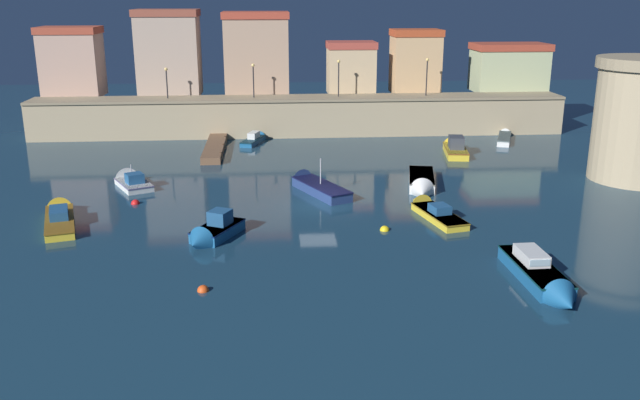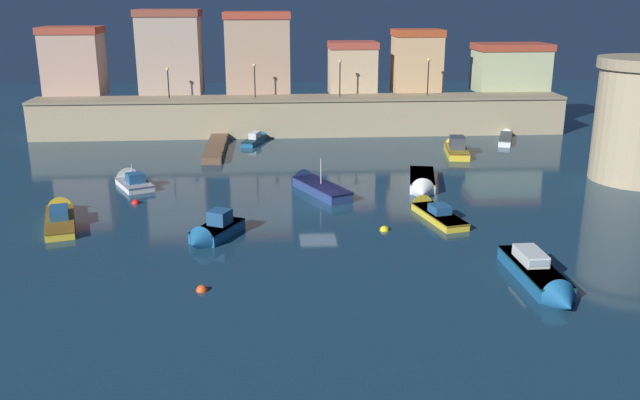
# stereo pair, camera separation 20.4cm
# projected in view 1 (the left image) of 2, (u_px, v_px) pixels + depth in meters

# --- Properties ---
(ground_plane) EXTENTS (134.93, 134.93, 0.00)m
(ground_plane) POSITION_uv_depth(u_px,v_px,m) (318.00, 205.00, 45.90)
(ground_plane) COLOR #19384C
(quay_wall) EXTENTS (53.26, 4.20, 3.83)m
(quay_wall) POSITION_uv_depth(u_px,v_px,m) (300.00, 116.00, 68.65)
(quay_wall) COLOR tan
(quay_wall) RESTS_ON ground
(old_town_backdrop) EXTENTS (52.87, 5.54, 8.67)m
(old_town_backdrop) POSITION_uv_depth(u_px,v_px,m) (277.00, 59.00, 71.04)
(old_town_backdrop) COLOR tan
(old_town_backdrop) RESTS_ON ground
(pier_dock) EXTENTS (1.69, 10.51, 0.70)m
(pier_dock) POSITION_uv_depth(u_px,v_px,m) (215.00, 148.00, 61.66)
(pier_dock) COLOR brown
(pier_dock) RESTS_ON ground
(quay_lamp_0) EXTENTS (0.32, 0.32, 3.02)m
(quay_lamp_0) POSITION_uv_depth(u_px,v_px,m) (166.00, 78.00, 66.55)
(quay_lamp_0) COLOR black
(quay_lamp_0) RESTS_ON quay_wall
(quay_lamp_1) EXTENTS (0.32, 0.32, 3.34)m
(quay_lamp_1) POSITION_uv_depth(u_px,v_px,m) (253.00, 75.00, 67.12)
(quay_lamp_1) COLOR black
(quay_lamp_1) RESTS_ON quay_wall
(quay_lamp_2) EXTENTS (0.32, 0.32, 3.65)m
(quay_lamp_2) POSITION_uv_depth(u_px,v_px,m) (339.00, 72.00, 67.68)
(quay_lamp_2) COLOR black
(quay_lamp_2) RESTS_ON quay_wall
(quay_lamp_3) EXTENTS (0.32, 0.32, 3.75)m
(quay_lamp_3) POSITION_uv_depth(u_px,v_px,m) (427.00, 71.00, 68.32)
(quay_lamp_3) COLOR black
(quay_lamp_3) RESTS_ON quay_wall
(moored_boat_0) EXTENTS (3.10, 7.15, 1.70)m
(moored_boat_0) POSITION_uv_depth(u_px,v_px,m) (422.00, 183.00, 49.76)
(moored_boat_0) COLOR white
(moored_boat_0) RESTS_ON ground
(moored_boat_1) EXTENTS (3.59, 4.83, 1.99)m
(moored_boat_1) POSITION_uv_depth(u_px,v_px,m) (212.00, 233.00, 39.35)
(moored_boat_1) COLOR #195689
(moored_boat_1) RESTS_ON ground
(moored_boat_2) EXTENTS (2.71, 6.62, 2.21)m
(moored_boat_2) POSITION_uv_depth(u_px,v_px,m) (454.00, 147.00, 61.12)
(moored_boat_2) COLOR gold
(moored_boat_2) RESTS_ON ground
(moored_boat_3) EXTENTS (2.94, 6.62, 1.49)m
(moored_boat_3) POSITION_uv_depth(u_px,v_px,m) (431.00, 210.00, 43.97)
(moored_boat_3) COLOR gold
(moored_boat_3) RESTS_ON ground
(moored_boat_4) EXTENTS (3.43, 6.64, 1.05)m
(moored_boat_4) POSITION_uv_depth(u_px,v_px,m) (505.00, 137.00, 66.56)
(moored_boat_4) COLOR white
(moored_boat_4) RESTS_ON ground
(moored_boat_5) EXTENTS (4.58, 7.27, 3.03)m
(moored_boat_5) POSITION_uv_depth(u_px,v_px,m) (314.00, 185.00, 49.40)
(moored_boat_5) COLOR navy
(moored_boat_5) RESTS_ON ground
(moored_boat_6) EXTENTS (2.76, 5.55, 1.37)m
(moored_boat_6) POSITION_uv_depth(u_px,v_px,m) (256.00, 138.00, 65.75)
(moored_boat_6) COLOR #195689
(moored_boat_6) RESTS_ON ground
(moored_boat_7) EXTENTS (3.78, 5.06, 2.35)m
(moored_boat_7) POSITION_uv_depth(u_px,v_px,m) (130.00, 181.00, 50.74)
(moored_boat_7) COLOR white
(moored_boat_7) RESTS_ON ground
(moored_boat_8) EXTENTS (1.88, 7.16, 1.76)m
(moored_boat_8) POSITION_uv_depth(u_px,v_px,m) (542.00, 277.00, 33.09)
(moored_boat_8) COLOR #195689
(moored_boat_8) RESTS_ON ground
(moored_boat_9) EXTENTS (3.55, 7.43, 1.60)m
(moored_boat_9) POSITION_uv_depth(u_px,v_px,m) (60.00, 215.00, 42.73)
(moored_boat_9) COLOR gold
(moored_boat_9) RESTS_ON ground
(mooring_buoy_0) EXTENTS (0.58, 0.58, 0.58)m
(mooring_buoy_0) POSITION_uv_depth(u_px,v_px,m) (385.00, 230.00, 41.05)
(mooring_buoy_0) COLOR yellow
(mooring_buoy_0) RESTS_ON ground
(mooring_buoy_1) EXTENTS (0.57, 0.57, 0.57)m
(mooring_buoy_1) POSITION_uv_depth(u_px,v_px,m) (203.00, 291.00, 32.67)
(mooring_buoy_1) COLOR #EA4C19
(mooring_buoy_1) RESTS_ON ground
(mooring_buoy_2) EXTENTS (0.59, 0.59, 0.59)m
(mooring_buoy_2) POSITION_uv_depth(u_px,v_px,m) (136.00, 204.00, 46.27)
(mooring_buoy_2) COLOR red
(mooring_buoy_2) RESTS_ON ground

